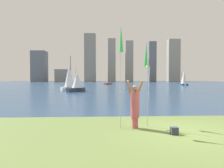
% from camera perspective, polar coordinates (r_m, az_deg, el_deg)
% --- Properties ---
extents(ground, '(120.00, 138.00, 0.12)m').
position_cam_1_polar(ground, '(58.02, 0.30, -0.23)').
color(ground, '#5B7038').
extents(person, '(0.69, 0.51, 1.88)m').
position_cam_1_polar(person, '(7.76, 6.67, -5.94)').
color(person, '#B24C59').
rests_on(person, ground).
extents(kite_flag_left, '(0.16, 0.54, 3.98)m').
position_cam_1_polar(kite_flag_left, '(7.65, 2.61, 12.14)').
color(kite_flag_left, '#B2B2B7').
rests_on(kite_flag_left, ground).
extents(kite_flag_right, '(0.16, 0.81, 3.45)m').
position_cam_1_polar(kite_flag_right, '(8.43, 9.86, 7.82)').
color(kite_flag_right, '#B2B2B7').
rests_on(kite_flag_right, ground).
extents(bag, '(0.25, 0.20, 0.25)m').
position_cam_1_polar(bag, '(7.34, 17.56, -12.78)').
color(bag, '#33384C').
rests_on(bag, ground).
extents(sailboat_0, '(3.09, 2.34, 5.40)m').
position_cam_1_polar(sailboat_0, '(31.42, -12.18, 1.78)').
color(sailboat_0, silver).
rests_on(sailboat_0, ground).
extents(sailboat_1, '(2.45, 2.68, 3.42)m').
position_cam_1_polar(sailboat_1, '(28.49, -10.11, 0.63)').
color(sailboat_1, '#333D51').
rests_on(sailboat_1, ground).
extents(sailboat_3, '(2.75, 2.90, 3.99)m').
position_cam_1_polar(sailboat_3, '(63.08, 19.48, 0.15)').
color(sailboat_3, maroon).
rests_on(sailboat_3, ground).
extents(sailboat_6, '(1.85, 3.07, 5.30)m').
position_cam_1_polar(sailboat_6, '(53.57, 20.06, 1.59)').
color(sailboat_6, '#2D6084').
rests_on(sailboat_6, ground).
extents(sailboat_8, '(2.20, 2.12, 4.28)m').
position_cam_1_polar(sailboat_8, '(58.37, -1.20, 0.09)').
color(sailboat_8, maroon).
rests_on(sailboat_8, ground).
extents(skyline_tower_0, '(7.35, 6.81, 16.07)m').
position_cam_1_polar(skyline_tower_0, '(111.46, -20.25, 4.78)').
color(skyline_tower_0, slate).
rests_on(skyline_tower_0, ground).
extents(skyline_tower_1, '(7.59, 4.11, 6.41)m').
position_cam_1_polar(skyline_tower_1, '(105.06, -14.06, 2.39)').
color(skyline_tower_1, gray).
rests_on(skyline_tower_1, ground).
extents(skyline_tower_2, '(5.71, 6.71, 24.24)m').
position_cam_1_polar(skyline_tower_2, '(102.90, -6.32, 7.42)').
color(skyline_tower_2, gray).
rests_on(skyline_tower_2, ground).
extents(skyline_tower_3, '(3.92, 6.04, 22.19)m').
position_cam_1_polar(skyline_tower_3, '(104.05, -0.16, 6.80)').
color(skyline_tower_3, gray).
rests_on(skyline_tower_3, ground).
extents(skyline_tower_4, '(4.04, 3.06, 21.28)m').
position_cam_1_polar(skyline_tower_4, '(104.14, 4.96, 6.54)').
color(skyline_tower_4, gray).
rests_on(skyline_tower_4, ground).
extents(skyline_tower_5, '(3.82, 4.05, 20.48)m').
position_cam_1_polar(skyline_tower_5, '(104.07, 11.45, 6.29)').
color(skyline_tower_5, slate).
rests_on(skyline_tower_5, ground).
extents(skyline_tower_6, '(6.18, 3.78, 22.12)m').
position_cam_1_polar(skyline_tower_6, '(109.00, 17.36, 6.48)').
color(skyline_tower_6, gray).
rests_on(skyline_tower_6, ground).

